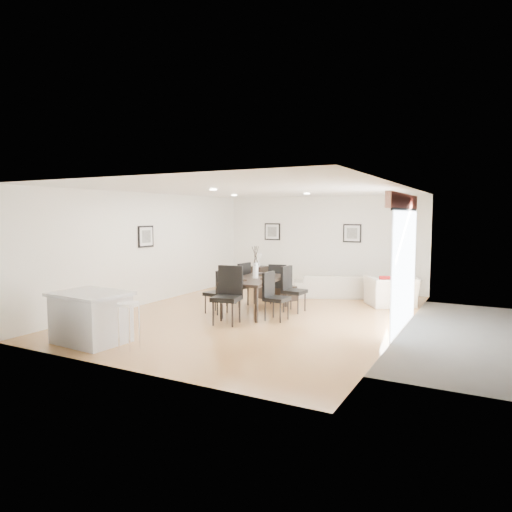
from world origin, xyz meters
The scene contains 26 objects.
ground centered at (0.00, 0.00, 0.00)m, with size 8.00×8.00×0.00m, color #B5874A.
wall_back centered at (0.00, 4.00, 1.35)m, with size 6.00×0.04×2.70m, color white.
wall_front centered at (0.00, -4.00, 1.35)m, with size 6.00×0.04×2.70m, color white.
wall_left centered at (-3.00, 0.00, 1.35)m, with size 0.04×8.00×2.70m, color white.
wall_right centered at (3.00, 0.00, 1.35)m, with size 0.04×8.00×2.70m, color white.
ceiling centered at (0.00, 0.00, 2.70)m, with size 6.00×8.00×0.02m, color white.
sofa centered at (0.72, 2.88, 0.30)m, with size 2.05×0.80×0.60m, color #9F9581.
armchair centered at (2.34, 2.34, 0.35)m, with size 1.08×0.95×0.70m, color beige.
dining_table centered at (-0.18, 0.19, 0.69)m, with size 1.05×1.91×0.77m.
dining_chair_wnear centered at (-0.84, -0.28, 0.54)m, with size 0.48×0.48×0.97m.
dining_chair_wfar centered at (-0.83, 0.65, 0.58)m, with size 0.51×0.51×1.04m.
dining_chair_enear centered at (0.47, -0.26, 0.55)m, with size 0.47×0.47×0.99m.
dining_chair_efar centered at (0.47, 0.66, 0.57)m, with size 0.49×0.49×1.02m.
dining_chair_head centered at (-0.20, -0.94, 0.64)m, with size 0.60×0.60×1.15m.
dining_chair_foot centered at (-0.16, 1.34, 0.54)m, with size 0.52×0.52×0.98m.
vase centered at (-0.18, 0.19, 1.09)m, with size 0.79×1.29×0.73m.
coffee_table centered at (-0.43, 1.82, 0.19)m, with size 0.94×0.56×0.38m, color black.
side_table centered at (-1.91, 3.66, 0.30)m, with size 0.45×0.45×0.59m, color black.
table_lamp centered at (-1.91, 3.65, 0.84)m, with size 0.20×0.20×0.38m.
cushion centered at (2.24, 2.24, 0.56)m, with size 0.32×0.10×0.32m, color #A81515.
kitchen_island centered at (-1.54, -3.23, 0.44)m, with size 1.30×1.03×0.87m.
bar_stool centered at (-0.68, -3.23, 0.66)m, with size 0.35×0.35×0.77m.
framed_print_back_left centered at (-1.60, 3.97, 1.65)m, with size 0.52×0.04×0.52m.
framed_print_back_right centered at (0.90, 3.97, 1.65)m, with size 0.52×0.04×0.52m.
framed_print_left_wall centered at (-2.97, -0.20, 1.65)m, with size 0.04×0.52×0.52m.
sliding_door centered at (2.96, 0.30, 1.66)m, with size 0.12×2.70×2.57m.
Camera 1 is at (4.51, -8.66, 2.18)m, focal length 32.00 mm.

